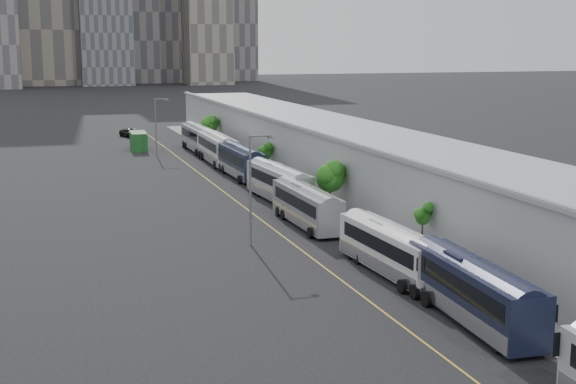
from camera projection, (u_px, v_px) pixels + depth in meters
name	position (u px, v px, depth m)	size (l,w,h in m)	color
sidewalk	(354.00, 207.00, 80.78)	(10.00, 170.00, 0.12)	gray
lane_line	(253.00, 214.00, 77.64)	(0.12, 160.00, 0.02)	gold
depot	(391.00, 171.00, 81.35)	(12.45, 160.40, 7.20)	gray
bus_1	(473.00, 296.00, 47.26)	(3.30, 13.11, 3.80)	black
bus_2	(390.00, 253.00, 57.23)	(3.00, 12.39, 3.60)	silver
bus_3	(307.00, 209.00, 72.28)	(2.79, 12.49, 3.64)	slate
bus_4	(279.00, 186.00, 83.56)	(3.48, 13.23, 3.82)	#9CA0A6
bus_5	(240.00, 164.00, 98.91)	(2.99, 13.48, 3.93)	black
bus_6	(217.00, 151.00, 110.57)	(3.11, 14.07, 4.10)	silver
bus_7	(199.00, 140.00, 122.62)	(3.04, 13.75, 4.01)	gray
tree_1	(423.00, 217.00, 60.42)	(1.14, 1.14, 4.10)	black
tree_2	(330.00, 174.00, 76.63)	(2.70, 2.70, 5.34)	black
tree_3	(265.00, 152.00, 99.56)	(1.58, 1.58, 3.87)	black
tree_4	(209.00, 123.00, 126.87)	(2.63, 2.63, 5.15)	black
street_lamp_near	(253.00, 182.00, 64.71)	(2.04, 0.22, 9.09)	#59595E
street_lamp_far	(157.00, 123.00, 117.44)	(2.04, 0.22, 8.38)	#59595E
shipping_container	(139.00, 141.00, 124.05)	(2.35, 6.17, 2.82)	#16481B
suv	(131.00, 133.00, 141.61)	(2.50, 5.42, 1.51)	black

